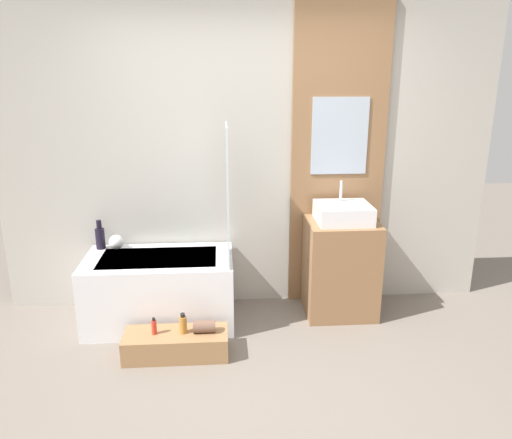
{
  "coord_description": "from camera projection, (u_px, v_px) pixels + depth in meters",
  "views": [
    {
      "loc": [
        -0.23,
        -2.61,
        2.04
      ],
      "look_at": [
        0.01,
        0.72,
        1.02
      ],
      "focal_mm": 35.0,
      "sensor_mm": 36.0,
      "label": 1
    }
  ],
  "objects": [
    {
      "name": "wooden_step_bench",
      "position": [
        176.0,
        344.0,
        3.67
      ],
      "size": [
        0.76,
        0.29,
        0.18
      ],
      "primitive_type": "cube",
      "color": "#997047",
      "rests_on": "ground_plane"
    },
    {
      "name": "vanity_cabinet",
      "position": [
        340.0,
        268.0,
        4.24
      ],
      "size": [
        0.59,
        0.5,
        0.82
      ],
      "primitive_type": "cube",
      "color": "#8E6642",
      "rests_on": "ground_plane"
    },
    {
      "name": "sink",
      "position": [
        343.0,
        213.0,
        4.1
      ],
      "size": [
        0.44,
        0.39,
        0.32
      ],
      "color": "white",
      "rests_on": "vanity_cabinet"
    },
    {
      "name": "glass_shower_screen",
      "position": [
        227.0,
        195.0,
        3.83
      ],
      "size": [
        0.01,
        0.46,
        1.07
      ],
      "primitive_type": "cube",
      "color": "silver",
      "rests_on": "bathtub"
    },
    {
      "name": "bottle_soap_secondary",
      "position": [
        183.0,
        324.0,
        3.63
      ],
      "size": [
        0.05,
        0.05,
        0.16
      ],
      "color": "#B2752D",
      "rests_on": "wooden_step_bench"
    },
    {
      "name": "bottle_soap_primary",
      "position": [
        154.0,
        327.0,
        3.62
      ],
      "size": [
        0.04,
        0.04,
        0.13
      ],
      "color": "red",
      "rests_on": "wooden_step_bench"
    },
    {
      "name": "towel_roll",
      "position": [
        204.0,
        326.0,
        3.64
      ],
      "size": [
        0.16,
        0.09,
        0.09
      ],
      "primitive_type": "cylinder",
      "rotation": [
        0.0,
        1.57,
        0.0
      ],
      "color": "brown",
      "rests_on": "wooden_step_bench"
    },
    {
      "name": "bathtub",
      "position": [
        160.0,
        289.0,
        4.11
      ],
      "size": [
        1.19,
        0.67,
        0.57
      ],
      "color": "white",
      "rests_on": "ground_plane"
    },
    {
      "name": "vase_round_light",
      "position": [
        116.0,
        242.0,
        4.2
      ],
      "size": [
        0.12,
        0.12,
        0.12
      ],
      "primitive_type": "sphere",
      "color": "white",
      "rests_on": "bathtub"
    },
    {
      "name": "vase_tall_dark",
      "position": [
        100.0,
        237.0,
        4.2
      ],
      "size": [
        0.08,
        0.08,
        0.25
      ],
      "color": "black",
      "rests_on": "bathtub"
    },
    {
      "name": "wall_wood_accent",
      "position": [
        338.0,
        157.0,
        4.23
      ],
      "size": [
        0.8,
        0.04,
        2.6
      ],
      "color": "#8E6642",
      "rests_on": "ground_plane"
    },
    {
      "name": "ground_plane",
      "position": [
        263.0,
        410.0,
        3.11
      ],
      "size": [
        12.0,
        12.0,
        0.0
      ],
      "primitive_type": "plane",
      "color": "slate"
    },
    {
      "name": "wall_tiled_back",
      "position": [
        248.0,
        159.0,
        4.23
      ],
      "size": [
        4.2,
        0.06,
        2.6
      ],
      "primitive_type": "cube",
      "color": "#B7B2A8",
      "rests_on": "ground_plane"
    }
  ]
}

